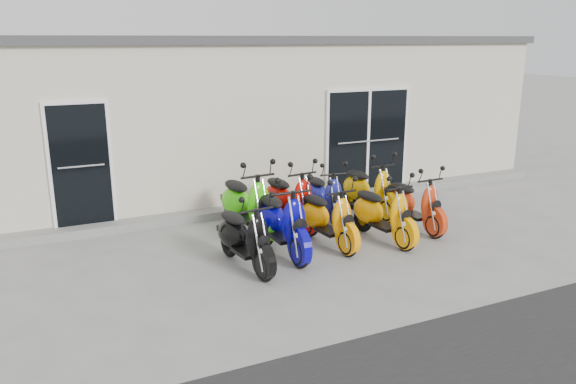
% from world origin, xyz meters
% --- Properties ---
extents(ground, '(80.00, 80.00, 0.00)m').
position_xyz_m(ground, '(0.00, 0.00, 0.00)').
color(ground, gray).
rests_on(ground, ground).
extents(building, '(14.00, 6.00, 3.20)m').
position_xyz_m(building, '(0.00, 5.20, 1.60)').
color(building, beige).
rests_on(building, ground).
extents(roof_cap, '(14.20, 6.20, 0.16)m').
position_xyz_m(roof_cap, '(0.00, 5.20, 3.28)').
color(roof_cap, '#3F3F42').
rests_on(roof_cap, building).
extents(front_step, '(14.00, 0.40, 0.15)m').
position_xyz_m(front_step, '(0.00, 2.02, 0.07)').
color(front_step, gray).
rests_on(front_step, ground).
extents(door_left, '(1.07, 0.08, 2.22)m').
position_xyz_m(door_left, '(-3.20, 2.17, 1.26)').
color(door_left, black).
rests_on(door_left, front_step).
extents(door_right, '(2.02, 0.08, 2.22)m').
position_xyz_m(door_right, '(2.60, 2.17, 1.26)').
color(door_right, black).
rests_on(door_right, front_step).
extents(scooter_front_black, '(0.81, 1.74, 1.24)m').
position_xyz_m(scooter_front_black, '(-1.24, -0.53, 0.62)').
color(scooter_front_black, black).
rests_on(scooter_front_black, ground).
extents(scooter_front_blue, '(0.71, 1.88, 1.38)m').
position_xyz_m(scooter_front_blue, '(-0.51, -0.24, 0.69)').
color(scooter_front_blue, '#080391').
rests_on(scooter_front_blue, ground).
extents(scooter_front_orange_a, '(0.76, 1.72, 1.24)m').
position_xyz_m(scooter_front_orange_a, '(0.33, -0.22, 0.62)').
color(scooter_front_orange_a, '#FF9402').
rests_on(scooter_front_orange_a, ground).
extents(scooter_front_orange_b, '(0.76, 1.73, 1.24)m').
position_xyz_m(scooter_front_orange_b, '(1.28, -0.40, 0.62)').
color(scooter_front_orange_b, '#FCA000').
rests_on(scooter_front_orange_b, ground).
extents(scooter_front_red, '(0.65, 1.67, 1.22)m').
position_xyz_m(scooter_front_red, '(2.14, -0.14, 0.61)').
color(scooter_front_red, red).
rests_on(scooter_front_red, ground).
extents(scooter_back_green, '(0.88, 1.97, 1.41)m').
position_xyz_m(scooter_back_green, '(-0.68, 0.84, 0.71)').
color(scooter_back_green, '#3BD80C').
rests_on(scooter_back_green, ground).
extents(scooter_back_red, '(0.88, 1.86, 1.32)m').
position_xyz_m(scooter_back_red, '(0.17, 0.91, 0.66)').
color(scooter_back_red, '#B60802').
rests_on(scooter_back_red, ground).
extents(scooter_back_blue, '(0.68, 1.65, 1.20)m').
position_xyz_m(scooter_back_blue, '(0.92, 0.99, 0.60)').
color(scooter_back_blue, navy).
rests_on(scooter_back_blue, ground).
extents(scooter_back_yellow, '(0.76, 1.79, 1.29)m').
position_xyz_m(scooter_back_yellow, '(1.87, 0.92, 0.65)').
color(scooter_back_yellow, '#D89C00').
rests_on(scooter_back_yellow, ground).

